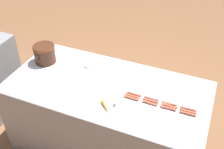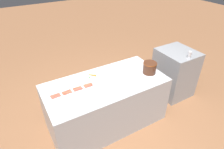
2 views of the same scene
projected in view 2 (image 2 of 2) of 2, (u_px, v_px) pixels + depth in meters
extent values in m
plane|color=brown|center=(106.00, 121.00, 3.55)|extent=(20.00, 20.00, 0.00)
cube|color=#9EA0A5|center=(106.00, 103.00, 3.31)|extent=(0.97, 1.97, 0.87)
cube|color=silver|center=(106.00, 82.00, 3.07)|extent=(0.95, 1.93, 0.00)
cube|color=gray|center=(174.00, 73.00, 4.01)|extent=(0.72, 0.66, 0.99)
cylinder|color=#B45240|center=(55.00, 95.00, 2.79)|extent=(0.02, 0.12, 0.02)
sphere|color=#B45240|center=(51.00, 96.00, 2.77)|extent=(0.02, 0.02, 0.02)
sphere|color=#B45240|center=(59.00, 93.00, 2.82)|extent=(0.02, 0.02, 0.02)
cylinder|color=#BB5444|center=(66.00, 91.00, 2.86)|extent=(0.03, 0.12, 0.02)
sphere|color=#BB5444|center=(62.00, 92.00, 2.84)|extent=(0.02, 0.02, 0.02)
sphere|color=#BB5444|center=(70.00, 90.00, 2.89)|extent=(0.02, 0.02, 0.02)
cylinder|color=#BD5C3F|center=(77.00, 88.00, 2.93)|extent=(0.03, 0.12, 0.02)
sphere|color=#BD5C3F|center=(73.00, 89.00, 2.90)|extent=(0.02, 0.02, 0.02)
sphere|color=#BD5C3F|center=(80.00, 86.00, 2.96)|extent=(0.02, 0.02, 0.02)
cylinder|color=#BD5A41|center=(87.00, 84.00, 3.01)|extent=(0.03, 0.12, 0.02)
sphere|color=#BD5A41|center=(84.00, 85.00, 2.98)|extent=(0.02, 0.02, 0.02)
sphere|color=#BD5A41|center=(91.00, 83.00, 3.04)|extent=(0.02, 0.02, 0.02)
cylinder|color=#B1573F|center=(55.00, 96.00, 2.77)|extent=(0.03, 0.12, 0.02)
sphere|color=#B1573F|center=(51.00, 97.00, 2.75)|extent=(0.02, 0.02, 0.02)
sphere|color=#B1573F|center=(60.00, 94.00, 2.80)|extent=(0.02, 0.02, 0.02)
cylinder|color=#BC5B3D|center=(67.00, 92.00, 2.84)|extent=(0.03, 0.12, 0.02)
sphere|color=#BC5B3D|center=(63.00, 94.00, 2.81)|extent=(0.02, 0.02, 0.02)
sphere|color=#BC5B3D|center=(71.00, 91.00, 2.87)|extent=(0.02, 0.02, 0.02)
cylinder|color=#B05945|center=(78.00, 89.00, 2.91)|extent=(0.02, 0.12, 0.02)
sphere|color=#B05945|center=(74.00, 90.00, 2.88)|extent=(0.02, 0.02, 0.02)
sphere|color=#B05945|center=(81.00, 88.00, 2.94)|extent=(0.02, 0.02, 0.02)
cylinder|color=#B35A3E|center=(88.00, 85.00, 2.99)|extent=(0.03, 0.12, 0.02)
sphere|color=#B35A3E|center=(85.00, 86.00, 2.96)|extent=(0.02, 0.02, 0.02)
sphere|color=#B35A3E|center=(92.00, 84.00, 3.02)|extent=(0.02, 0.02, 0.02)
cylinder|color=#B15744|center=(56.00, 97.00, 2.75)|extent=(0.03, 0.12, 0.02)
sphere|color=#B15744|center=(52.00, 98.00, 2.73)|extent=(0.02, 0.02, 0.02)
sphere|color=#B15744|center=(61.00, 96.00, 2.77)|extent=(0.02, 0.02, 0.02)
cylinder|color=#B7563E|center=(68.00, 93.00, 2.82)|extent=(0.03, 0.12, 0.02)
sphere|color=#B7563E|center=(64.00, 94.00, 2.80)|extent=(0.02, 0.02, 0.02)
sphere|color=#B7563E|center=(72.00, 92.00, 2.84)|extent=(0.02, 0.02, 0.02)
cylinder|color=#B65342|center=(79.00, 90.00, 2.89)|extent=(0.03, 0.12, 0.02)
sphere|color=#B65342|center=(75.00, 91.00, 2.86)|extent=(0.02, 0.02, 0.02)
sphere|color=#B65342|center=(82.00, 88.00, 2.92)|extent=(0.02, 0.02, 0.02)
cylinder|color=#B7533F|center=(89.00, 86.00, 2.96)|extent=(0.03, 0.12, 0.02)
sphere|color=#B7533F|center=(85.00, 88.00, 2.93)|extent=(0.02, 0.02, 0.02)
sphere|color=#B7533F|center=(92.00, 85.00, 2.99)|extent=(0.02, 0.02, 0.02)
cylinder|color=#472616|center=(150.00, 68.00, 3.26)|extent=(0.22, 0.22, 0.20)
torus|color=brown|center=(150.00, 63.00, 3.21)|extent=(0.23, 0.23, 0.03)
torus|color=#472616|center=(146.00, 64.00, 3.33)|extent=(0.07, 0.02, 0.07)
torus|color=#472616|center=(154.00, 70.00, 3.16)|extent=(0.07, 0.02, 0.07)
cylinder|color=#B7B7BC|center=(124.00, 79.00, 3.14)|extent=(0.22, 0.05, 0.01)
ellipsoid|color=#B7B7BC|center=(130.00, 82.00, 3.05)|extent=(0.06, 0.08, 0.02)
cone|color=orange|center=(91.00, 75.00, 3.23)|extent=(0.14, 0.14, 0.03)
sphere|color=#387F2D|center=(90.00, 78.00, 3.16)|extent=(0.02, 0.02, 0.02)
cylinder|color=#BCBCC1|center=(189.00, 55.00, 3.49)|extent=(0.07, 0.07, 0.12)
cylinder|color=silver|center=(190.00, 52.00, 3.46)|extent=(0.06, 0.06, 0.00)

